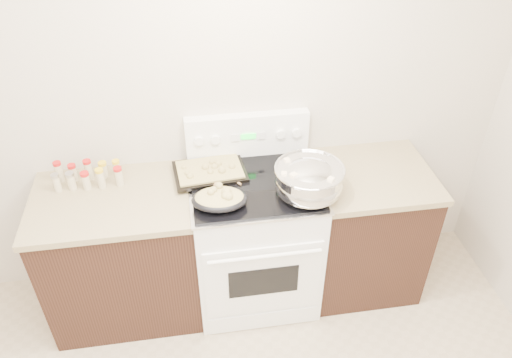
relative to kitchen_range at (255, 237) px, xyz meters
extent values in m
cube|color=beige|center=(-0.35, 0.35, 0.86)|extent=(4.00, 0.05, 2.70)
cube|color=black|center=(-0.83, 0.01, -0.05)|extent=(0.90, 0.64, 0.88)
cube|color=brown|center=(-0.83, 0.01, 0.41)|extent=(0.93, 0.67, 0.04)
cube|color=black|center=(0.73, 0.01, -0.05)|extent=(0.70, 0.64, 0.88)
cube|color=brown|center=(0.73, 0.01, 0.41)|extent=(0.73, 0.67, 0.04)
cube|color=white|center=(0.00, 0.00, -0.03)|extent=(0.76, 0.66, 0.92)
cube|color=white|center=(0.00, -0.34, -0.04)|extent=(0.70, 0.01, 0.55)
cube|color=black|center=(0.00, -0.35, -0.04)|extent=(0.42, 0.01, 0.22)
cylinder|color=white|center=(0.00, -0.38, 0.21)|extent=(0.65, 0.02, 0.02)
cube|color=white|center=(0.00, -0.34, -0.41)|extent=(0.70, 0.01, 0.14)
cube|color=silver|center=(0.00, 0.00, 0.44)|extent=(0.78, 0.68, 0.01)
cube|color=black|center=(0.00, 0.00, 0.45)|extent=(0.74, 0.64, 0.01)
cube|color=white|center=(0.00, 0.29, 0.59)|extent=(0.76, 0.07, 0.28)
cylinder|color=white|center=(-0.30, 0.24, 0.61)|extent=(0.06, 0.02, 0.06)
cylinder|color=white|center=(-0.20, 0.24, 0.61)|extent=(0.06, 0.02, 0.06)
cylinder|color=white|center=(0.20, 0.24, 0.61)|extent=(0.06, 0.02, 0.06)
cylinder|color=white|center=(0.30, 0.24, 0.61)|extent=(0.06, 0.02, 0.06)
cube|color=#19E533|center=(0.00, 0.25, 0.61)|extent=(0.09, 0.00, 0.04)
cube|color=silver|center=(-0.08, 0.25, 0.61)|extent=(0.05, 0.00, 0.05)
cube|color=silver|center=(0.08, 0.25, 0.61)|extent=(0.05, 0.00, 0.05)
ellipsoid|color=silver|center=(0.28, -0.16, 0.53)|extent=(0.46, 0.46, 0.23)
cylinder|color=silver|center=(0.28, -0.16, 0.46)|extent=(0.21, 0.21, 0.01)
torus|color=silver|center=(0.28, -0.16, 0.62)|extent=(0.39, 0.39, 0.02)
cylinder|color=silver|center=(0.28, -0.16, 0.56)|extent=(0.37, 0.37, 0.13)
cylinder|color=brown|center=(0.28, -0.16, 0.61)|extent=(0.35, 0.35, 0.00)
cube|color=#FDE4BB|center=(0.22, -0.17, 0.62)|extent=(0.03, 0.03, 0.03)
cube|color=#FDE4BB|center=(0.37, -0.27, 0.62)|extent=(0.04, 0.04, 0.03)
cube|color=#FDE4BB|center=(0.19, -0.20, 0.62)|extent=(0.04, 0.04, 0.03)
cube|color=#FDE4BB|center=(0.21, -0.14, 0.62)|extent=(0.04, 0.04, 0.03)
cube|color=#FDE4BB|center=(0.14, -0.18, 0.62)|extent=(0.04, 0.04, 0.03)
cube|color=#FDE4BB|center=(0.22, -0.20, 0.62)|extent=(0.05, 0.05, 0.03)
cube|color=#FDE4BB|center=(0.25, -0.13, 0.62)|extent=(0.04, 0.04, 0.03)
cube|color=#FDE4BB|center=(0.18, -0.05, 0.62)|extent=(0.04, 0.04, 0.03)
cube|color=#FDE4BB|center=(0.30, -0.20, 0.62)|extent=(0.04, 0.04, 0.03)
cube|color=#FDE4BB|center=(0.26, -0.17, 0.62)|extent=(0.04, 0.04, 0.03)
cube|color=#FDE4BB|center=(0.18, -0.20, 0.62)|extent=(0.04, 0.04, 0.03)
cube|color=#FDE4BB|center=(0.28, -0.11, 0.62)|extent=(0.04, 0.04, 0.03)
cube|color=#FDE4BB|center=(0.27, -0.14, 0.62)|extent=(0.04, 0.04, 0.03)
ellipsoid|color=black|center=(-0.22, -0.19, 0.49)|extent=(0.33, 0.24, 0.08)
ellipsoid|color=tan|center=(-0.22, -0.19, 0.51)|extent=(0.30, 0.22, 0.06)
sphere|color=tan|center=(-0.19, -0.22, 0.54)|extent=(0.04, 0.04, 0.04)
sphere|color=tan|center=(-0.27, -0.18, 0.54)|extent=(0.04, 0.04, 0.04)
sphere|color=tan|center=(-0.27, -0.17, 0.54)|extent=(0.04, 0.04, 0.04)
sphere|color=tan|center=(-0.22, -0.12, 0.54)|extent=(0.04, 0.04, 0.04)
sphere|color=tan|center=(-0.18, -0.19, 0.54)|extent=(0.05, 0.05, 0.05)
sphere|color=tan|center=(-0.18, -0.22, 0.54)|extent=(0.05, 0.05, 0.05)
sphere|color=tan|center=(-0.18, -0.20, 0.54)|extent=(0.05, 0.05, 0.05)
sphere|color=tan|center=(-0.25, -0.16, 0.54)|extent=(0.04, 0.04, 0.04)
cube|color=black|center=(-0.25, 0.12, 0.46)|extent=(0.45, 0.33, 0.02)
cube|color=tan|center=(-0.25, 0.12, 0.48)|extent=(0.40, 0.29, 0.02)
sphere|color=tan|center=(-0.18, 0.08, 0.49)|extent=(0.05, 0.05, 0.05)
sphere|color=tan|center=(-0.25, 0.08, 0.49)|extent=(0.04, 0.04, 0.04)
sphere|color=tan|center=(-0.40, 0.16, 0.49)|extent=(0.03, 0.03, 0.03)
sphere|color=tan|center=(-0.20, 0.16, 0.49)|extent=(0.04, 0.04, 0.04)
sphere|color=tan|center=(-0.22, 0.13, 0.49)|extent=(0.04, 0.04, 0.04)
sphere|color=tan|center=(-0.39, 0.09, 0.49)|extent=(0.03, 0.03, 0.03)
sphere|color=tan|center=(-0.23, 0.18, 0.49)|extent=(0.03, 0.03, 0.03)
sphere|color=tan|center=(-0.12, 0.12, 0.49)|extent=(0.04, 0.04, 0.04)
sphere|color=tan|center=(-0.28, 0.13, 0.49)|extent=(0.04, 0.04, 0.04)
sphere|color=tan|center=(-0.37, 0.06, 0.49)|extent=(0.04, 0.04, 0.04)
cylinder|color=#A2784A|center=(-0.16, 0.06, 0.46)|extent=(0.15, 0.20, 0.01)
sphere|color=#A2784A|center=(-0.22, -0.02, 0.47)|extent=(0.04, 0.04, 0.04)
sphere|color=#8FC2D5|center=(0.22, -0.06, 0.48)|extent=(0.08, 0.08, 0.08)
cylinder|color=#8FC2D5|center=(0.30, 0.01, 0.51)|extent=(0.20, 0.18, 0.07)
cylinder|color=#BFB28C|center=(-1.13, 0.21, 0.49)|extent=(0.04, 0.04, 0.11)
cylinder|color=#B21414|center=(-1.13, 0.21, 0.55)|extent=(0.05, 0.05, 0.02)
cylinder|color=#BFB28C|center=(-1.05, 0.21, 0.48)|extent=(0.05, 0.05, 0.09)
cylinder|color=#B21414|center=(-1.05, 0.21, 0.53)|extent=(0.05, 0.05, 0.02)
cylinder|color=#BFB28C|center=(-0.96, 0.21, 0.49)|extent=(0.05, 0.05, 0.11)
cylinder|color=#B21414|center=(-0.96, 0.21, 0.55)|extent=(0.05, 0.05, 0.02)
cylinder|color=#BFB28C|center=(-0.88, 0.21, 0.47)|extent=(0.05, 0.05, 0.09)
cylinder|color=gold|center=(-0.88, 0.21, 0.53)|extent=(0.05, 0.05, 0.02)
cylinder|color=#BFB28C|center=(-0.80, 0.21, 0.48)|extent=(0.04, 0.04, 0.10)
cylinder|color=gold|center=(-0.80, 0.21, 0.54)|extent=(0.04, 0.04, 0.02)
cylinder|color=#BFB28C|center=(-1.13, 0.12, 0.48)|extent=(0.04, 0.04, 0.10)
cylinder|color=#B2B2B7|center=(-1.13, 0.12, 0.54)|extent=(0.05, 0.05, 0.02)
cylinder|color=#BFB28C|center=(-1.05, 0.12, 0.48)|extent=(0.05, 0.05, 0.09)
cylinder|color=#B2B2B7|center=(-1.05, 0.12, 0.53)|extent=(0.05, 0.05, 0.02)
cylinder|color=#BFB28C|center=(-0.97, 0.11, 0.48)|extent=(0.05, 0.05, 0.10)
cylinder|color=#B21414|center=(-0.97, 0.11, 0.53)|extent=(0.05, 0.05, 0.02)
cylinder|color=#BFB28C|center=(-0.88, 0.11, 0.49)|extent=(0.04, 0.04, 0.11)
cylinder|color=gold|center=(-0.88, 0.11, 0.55)|extent=(0.05, 0.05, 0.02)
cylinder|color=#BFB28C|center=(-0.78, 0.12, 0.48)|extent=(0.05, 0.05, 0.11)
cylinder|color=#B21414|center=(-0.78, 0.12, 0.54)|extent=(0.05, 0.05, 0.02)
camera|label=1|loc=(-0.35, -2.30, 2.23)|focal=35.00mm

